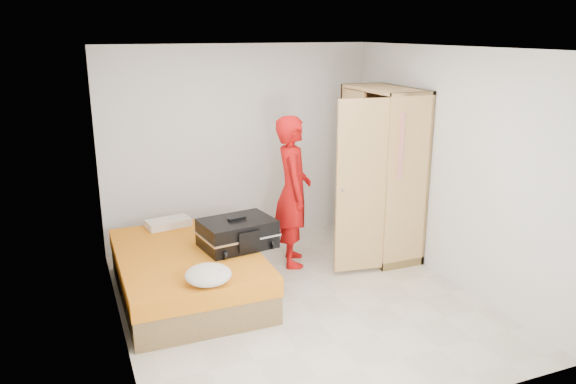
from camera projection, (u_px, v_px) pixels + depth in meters
name	position (u px, v px, depth m)	size (l,w,h in m)	color
room	(300.00, 182.00, 5.59)	(4.00, 4.02, 2.60)	beige
bed	(188.00, 273.00, 6.03)	(1.42, 2.02, 0.50)	olive
wardrobe	(380.00, 177.00, 6.96)	(1.17, 1.20, 2.10)	#E2AD6E
person	(293.00, 192.00, 6.68)	(0.66, 0.44, 1.82)	red
suitcase	(237.00, 233.00, 6.05)	(0.85, 0.68, 0.33)	black
round_cushion	(208.00, 275.00, 5.19)	(0.43, 0.43, 0.17)	white
pillow	(168.00, 223.00, 6.69)	(0.51, 0.26, 0.09)	white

